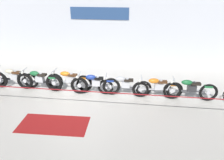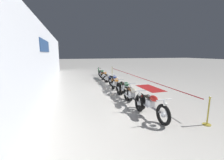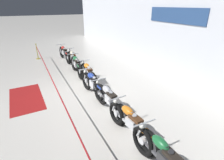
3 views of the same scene
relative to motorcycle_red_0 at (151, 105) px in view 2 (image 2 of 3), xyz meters
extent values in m
plane|color=silver|center=(4.77, -0.56, -0.48)|extent=(120.00, 120.00, 0.00)
cube|color=silver|center=(4.77, 4.56, 1.62)|extent=(28.00, 0.25, 4.20)
cube|color=navy|center=(4.89, 4.42, 2.49)|extent=(3.50, 0.04, 0.70)
torus|color=black|center=(-0.79, -0.03, -0.09)|extent=(0.78, 0.16, 0.77)
torus|color=black|center=(0.80, 0.03, -0.09)|extent=(0.78, 0.16, 0.77)
cylinder|color=silver|center=(-0.79, -0.03, -0.09)|extent=(0.18, 0.09, 0.18)
cylinder|color=silver|center=(0.80, 0.03, -0.09)|extent=(0.18, 0.09, 0.18)
cylinder|color=silver|center=(-0.88, -0.04, 0.19)|extent=(0.31, 0.07, 0.59)
cube|color=silver|center=(0.06, 0.00, 0.07)|extent=(0.37, 0.23, 0.26)
cylinder|color=silver|center=(0.02, 0.00, 0.27)|extent=(0.18, 0.12, 0.24)
cylinder|color=silver|center=(0.10, 0.00, 0.27)|extent=(0.18, 0.12, 0.24)
cylinder|color=silver|center=(0.35, 0.15, -0.07)|extent=(0.70, 0.10, 0.07)
cube|color=#47474C|center=(0.01, 0.00, -0.07)|extent=(1.28, 0.11, 0.06)
ellipsoid|color=#B21E19|center=(-0.17, -0.01, 0.33)|extent=(0.47, 0.24, 0.22)
cube|color=black|center=(0.19, 0.01, 0.29)|extent=(0.41, 0.22, 0.09)
cube|color=#B21E19|center=(0.75, 0.03, 0.18)|extent=(0.33, 0.17, 0.08)
cylinder|color=silver|center=(-0.77, -0.03, 0.46)|extent=(0.06, 0.62, 0.04)
sphere|color=silver|center=(-0.85, -0.03, 0.32)|extent=(0.14, 0.14, 0.14)
torus|color=black|center=(0.63, 0.21, -0.10)|extent=(0.75, 0.15, 0.75)
torus|color=black|center=(2.30, 0.15, -0.10)|extent=(0.75, 0.15, 0.75)
cylinder|color=silver|center=(0.63, 0.21, -0.10)|extent=(0.18, 0.09, 0.18)
cylinder|color=silver|center=(2.30, 0.15, -0.10)|extent=(0.18, 0.09, 0.18)
cylinder|color=silver|center=(0.54, 0.22, 0.18)|extent=(0.31, 0.07, 0.59)
cube|color=silver|center=(1.51, 0.18, 0.06)|extent=(0.37, 0.23, 0.26)
cylinder|color=silver|center=(1.47, 0.18, 0.26)|extent=(0.18, 0.12, 0.24)
cylinder|color=silver|center=(1.55, 0.18, 0.26)|extent=(0.18, 0.12, 0.24)
cylinder|color=silver|center=(1.82, 0.31, -0.08)|extent=(0.70, 0.10, 0.07)
cube|color=black|center=(1.46, 0.18, -0.08)|extent=(1.34, 0.11, 0.06)
ellipsoid|color=beige|center=(1.28, 0.19, 0.32)|extent=(0.47, 0.24, 0.22)
cube|color=#4C2D19|center=(1.64, 0.17, 0.28)|extent=(0.41, 0.22, 0.09)
cube|color=beige|center=(2.25, 0.15, 0.16)|extent=(0.33, 0.17, 0.08)
cylinder|color=silver|center=(0.65, 0.21, 0.45)|extent=(0.06, 0.62, 0.04)
sphere|color=silver|center=(0.57, 0.22, 0.31)|extent=(0.14, 0.14, 0.14)
torus|color=black|center=(2.07, 0.04, -0.08)|extent=(0.81, 0.18, 0.80)
torus|color=black|center=(3.52, -0.03, -0.08)|extent=(0.81, 0.18, 0.80)
cylinder|color=silver|center=(2.07, 0.04, -0.08)|extent=(0.19, 0.09, 0.19)
cylinder|color=silver|center=(3.52, -0.03, -0.08)|extent=(0.19, 0.09, 0.19)
cylinder|color=silver|center=(1.98, 0.05, 0.21)|extent=(0.31, 0.07, 0.59)
cube|color=silver|center=(2.84, 0.01, 0.08)|extent=(0.37, 0.24, 0.26)
cylinder|color=silver|center=(2.80, 0.01, 0.28)|extent=(0.18, 0.12, 0.24)
cylinder|color=silver|center=(2.89, 0.00, 0.28)|extent=(0.18, 0.12, 0.24)
cylinder|color=silver|center=(3.15, 0.13, -0.06)|extent=(0.70, 0.10, 0.07)
cube|color=black|center=(2.80, 0.01, -0.06)|extent=(1.16, 0.11, 0.06)
ellipsoid|color=#1E6B38|center=(2.62, 0.02, 0.34)|extent=(0.47, 0.24, 0.22)
cube|color=black|center=(2.97, 0.00, 0.30)|extent=(0.41, 0.22, 0.09)
cube|color=#1E6B38|center=(3.47, -0.02, 0.21)|extent=(0.33, 0.17, 0.08)
cylinder|color=silver|center=(2.09, 0.04, 0.47)|extent=(0.06, 0.62, 0.04)
sphere|color=silver|center=(2.01, 0.04, 0.33)|extent=(0.14, 0.14, 0.14)
torus|color=black|center=(3.48, 0.18, -0.08)|extent=(0.79, 0.16, 0.79)
torus|color=black|center=(4.90, 0.14, -0.08)|extent=(0.79, 0.16, 0.79)
cylinder|color=silver|center=(3.48, 0.18, -0.08)|extent=(0.19, 0.09, 0.18)
cylinder|color=silver|center=(4.90, 0.14, -0.08)|extent=(0.19, 0.09, 0.18)
cylinder|color=silver|center=(3.39, 0.19, 0.20)|extent=(0.30, 0.07, 0.59)
cube|color=silver|center=(4.24, 0.16, 0.08)|extent=(0.37, 0.23, 0.26)
cylinder|color=silver|center=(4.20, 0.16, 0.28)|extent=(0.18, 0.12, 0.24)
cylinder|color=silver|center=(4.28, 0.16, 0.28)|extent=(0.18, 0.12, 0.24)
cylinder|color=silver|center=(4.55, 0.29, -0.06)|extent=(0.70, 0.09, 0.07)
cube|color=#ADAFB5|center=(4.19, 0.16, -0.06)|extent=(1.13, 0.10, 0.06)
ellipsoid|color=orange|center=(4.01, 0.17, 0.34)|extent=(0.47, 0.23, 0.22)
cube|color=#4C2D19|center=(4.37, 0.16, 0.30)|extent=(0.41, 0.21, 0.09)
cube|color=orange|center=(4.85, 0.14, 0.20)|extent=(0.32, 0.17, 0.08)
cylinder|color=silver|center=(3.50, 0.18, 0.47)|extent=(0.06, 0.62, 0.04)
sphere|color=silver|center=(3.42, 0.19, 0.33)|extent=(0.14, 0.14, 0.14)
torus|color=black|center=(4.74, -0.12, -0.08)|extent=(0.81, 0.18, 0.80)
torus|color=black|center=(6.17, -0.04, -0.08)|extent=(0.81, 0.18, 0.80)
cylinder|color=silver|center=(4.74, -0.12, -0.08)|extent=(0.19, 0.09, 0.19)
cylinder|color=silver|center=(6.17, -0.04, -0.08)|extent=(0.19, 0.09, 0.19)
cylinder|color=silver|center=(4.65, -0.13, 0.21)|extent=(0.31, 0.07, 0.59)
cube|color=silver|center=(5.51, -0.08, 0.08)|extent=(0.37, 0.24, 0.26)
cylinder|color=silver|center=(5.46, -0.08, 0.28)|extent=(0.19, 0.12, 0.24)
cylinder|color=silver|center=(5.55, -0.08, 0.28)|extent=(0.19, 0.12, 0.24)
cylinder|color=silver|center=(5.80, 0.08, -0.06)|extent=(0.70, 0.11, 0.07)
cube|color=#47474C|center=(5.46, -0.08, -0.06)|extent=(1.15, 0.13, 0.06)
ellipsoid|color=navy|center=(5.28, -0.09, 0.34)|extent=(0.47, 0.25, 0.22)
cube|color=black|center=(5.64, -0.07, 0.30)|extent=(0.41, 0.22, 0.09)
cube|color=navy|center=(6.12, -0.04, 0.21)|extent=(0.33, 0.18, 0.08)
cylinder|color=silver|center=(4.76, -0.12, 0.47)|extent=(0.07, 0.62, 0.04)
sphere|color=silver|center=(4.68, -0.13, 0.33)|extent=(0.14, 0.14, 0.14)
torus|color=black|center=(5.92, -0.04, -0.12)|extent=(0.71, 0.14, 0.71)
torus|color=black|center=(7.59, 0.03, -0.12)|extent=(0.71, 0.14, 0.71)
cylinder|color=silver|center=(5.92, -0.04, -0.12)|extent=(0.17, 0.09, 0.17)
cylinder|color=silver|center=(7.59, 0.03, -0.12)|extent=(0.17, 0.09, 0.17)
cylinder|color=silver|center=(5.83, -0.04, 0.16)|extent=(0.31, 0.07, 0.59)
cube|color=silver|center=(6.80, 0.00, 0.04)|extent=(0.37, 0.23, 0.26)
cylinder|color=silver|center=(6.76, 0.00, 0.24)|extent=(0.18, 0.12, 0.24)
cylinder|color=silver|center=(6.85, 0.00, 0.24)|extent=(0.18, 0.12, 0.24)
cylinder|color=silver|center=(7.10, 0.15, -0.10)|extent=(0.70, 0.10, 0.07)
cube|color=#47474C|center=(6.75, 0.00, -0.10)|extent=(1.34, 0.12, 0.06)
ellipsoid|color=#B7BABF|center=(6.57, -0.01, 0.30)|extent=(0.47, 0.24, 0.22)
cube|color=black|center=(6.93, 0.00, 0.26)|extent=(0.41, 0.22, 0.09)
cube|color=#B7BABF|center=(7.54, 0.03, 0.13)|extent=(0.33, 0.17, 0.08)
cylinder|color=silver|center=(5.94, -0.04, 0.43)|extent=(0.06, 0.62, 0.04)
sphere|color=silver|center=(5.86, -0.04, 0.29)|extent=(0.14, 0.14, 0.14)
torus|color=black|center=(7.46, -0.10, -0.11)|extent=(0.73, 0.18, 0.73)
torus|color=black|center=(8.93, 0.02, -0.11)|extent=(0.73, 0.18, 0.73)
cylinder|color=silver|center=(7.46, -0.10, -0.11)|extent=(0.18, 0.09, 0.17)
cylinder|color=silver|center=(8.93, 0.02, -0.11)|extent=(0.18, 0.09, 0.17)
cylinder|color=silver|center=(7.37, -0.10, 0.17)|extent=(0.31, 0.08, 0.59)
cube|color=silver|center=(8.24, -0.03, 0.05)|extent=(0.38, 0.25, 0.26)
cylinder|color=silver|center=(8.20, -0.04, 0.25)|extent=(0.19, 0.12, 0.24)
cylinder|color=silver|center=(8.29, -0.03, 0.25)|extent=(0.19, 0.12, 0.24)
cylinder|color=silver|center=(8.53, 0.13, -0.09)|extent=(0.70, 0.13, 0.07)
cube|color=#ADAFB5|center=(8.19, -0.04, -0.09)|extent=(1.18, 0.16, 0.06)
ellipsoid|color=orange|center=(8.01, -0.05, 0.31)|extent=(0.48, 0.26, 0.22)
cube|color=#4C2D19|center=(8.37, -0.02, 0.27)|extent=(0.42, 0.23, 0.09)
cube|color=orange|center=(8.88, 0.02, 0.14)|extent=(0.33, 0.19, 0.08)
cylinder|color=silver|center=(7.48, -0.10, 0.44)|extent=(0.09, 0.62, 0.04)
sphere|color=silver|center=(7.40, -0.10, 0.30)|extent=(0.14, 0.14, 0.14)
torus|color=black|center=(8.80, -0.09, -0.09)|extent=(0.77, 0.12, 0.77)
torus|color=black|center=(10.31, -0.08, -0.09)|extent=(0.77, 0.12, 0.77)
cylinder|color=silver|center=(8.80, -0.09, -0.09)|extent=(0.19, 0.08, 0.18)
cylinder|color=silver|center=(10.31, -0.08, -0.09)|extent=(0.19, 0.08, 0.18)
cylinder|color=silver|center=(8.71, -0.09, 0.19)|extent=(0.30, 0.06, 0.59)
cube|color=#2D2D30|center=(9.60, -0.09, 0.07)|extent=(0.36, 0.22, 0.26)
cylinder|color=#2D2D30|center=(9.56, -0.09, 0.27)|extent=(0.18, 0.11, 0.24)
cylinder|color=#2D2D30|center=(9.65, -0.09, 0.27)|extent=(0.18, 0.11, 0.24)
cylinder|color=silver|center=(9.90, 0.06, -0.07)|extent=(0.70, 0.08, 0.07)
cube|color=#47474C|center=(9.55, -0.09, -0.07)|extent=(1.20, 0.07, 0.06)
ellipsoid|color=#1E6B38|center=(9.37, -0.09, 0.33)|extent=(0.46, 0.22, 0.22)
cube|color=black|center=(9.73, -0.08, 0.29)|extent=(0.40, 0.20, 0.09)
cube|color=#1E6B38|center=(10.26, -0.08, 0.19)|extent=(0.32, 0.16, 0.08)
cylinder|color=silver|center=(8.82, -0.09, 0.46)|extent=(0.04, 0.62, 0.04)
sphere|color=silver|center=(8.74, -0.09, 0.32)|extent=(0.14, 0.14, 0.14)
torus|color=black|center=(11.23, -0.13, -0.13)|extent=(0.70, 0.12, 0.70)
torus|color=black|center=(12.25, -0.24, -0.13)|extent=(0.70, 0.12, 0.70)
cylinder|color=#238442|center=(11.69, -0.18, 0.09)|extent=(0.60, 0.11, 0.43)
cylinder|color=#238442|center=(11.74, -0.19, 0.29)|extent=(0.55, 0.10, 0.04)
cylinder|color=#238442|center=(11.94, -0.21, 0.17)|extent=(0.15, 0.05, 0.55)
cube|color=black|center=(11.98, -0.21, 0.45)|extent=(0.19, 0.10, 0.05)
cylinder|color=#238442|center=(12.04, -0.22, -0.13)|extent=(0.46, 0.08, 0.03)
cylinder|color=black|center=(11.29, -0.13, 0.39)|extent=(0.08, 0.48, 0.03)
cylinder|color=black|center=(11.82, -0.19, -0.21)|extent=(0.12, 0.06, 0.12)
cylinder|color=gold|center=(-1.22, -1.56, -0.46)|extent=(0.28, 0.28, 0.03)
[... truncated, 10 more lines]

